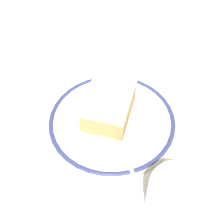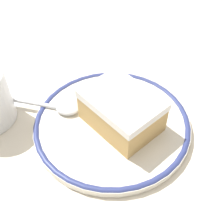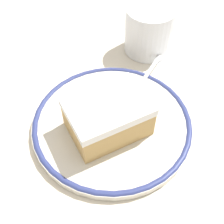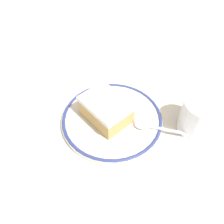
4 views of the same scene
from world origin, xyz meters
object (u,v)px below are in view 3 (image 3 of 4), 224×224
at_px(cake_slice, 108,117).
at_px(cup, 149,33).
at_px(plate, 112,123).
at_px(napkin, 197,72).
at_px(spoon, 142,82).

distance_m(cake_slice, cup, 0.19).
bearing_deg(cup, plate, 34.94).
bearing_deg(napkin, spoon, -13.18).
xyz_separation_m(cake_slice, napkin, (-0.19, -0.02, -0.03)).
bearing_deg(cake_slice, spoon, -156.32).
bearing_deg(plate, cup, -145.06).
bearing_deg(cake_slice, napkin, -175.12).
height_order(spoon, cup, cup).
xyz_separation_m(cake_slice, cup, (-0.16, -0.11, -0.00)).
distance_m(spoon, cup, 0.10).
height_order(spoon, napkin, spoon).
bearing_deg(cake_slice, plate, -149.91).
height_order(plate, napkin, plate).
bearing_deg(spoon, cake_slice, 23.68).
bearing_deg(cup, cake_slice, 34.61).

